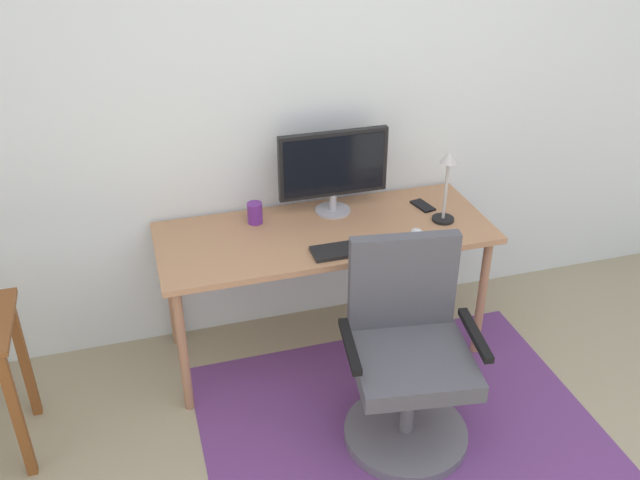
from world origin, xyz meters
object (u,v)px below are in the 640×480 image
at_px(coffee_cup, 255,213).
at_px(cell_phone, 423,206).
at_px(computer_mouse, 418,234).
at_px(office_chair, 407,365).
at_px(keyboard, 357,248).
at_px(monitor, 333,167).
at_px(desk, 325,242).
at_px(desk_lamp, 447,177).

bearing_deg(coffee_cup, cell_phone, -4.91).
distance_m(computer_mouse, office_chair, 0.65).
bearing_deg(office_chair, cell_phone, 71.91).
xyz_separation_m(keyboard, office_chair, (0.08, -0.46, -0.34)).
distance_m(keyboard, coffee_cup, 0.56).
distance_m(monitor, cell_phone, 0.53).
height_order(monitor, cell_phone, monitor).
bearing_deg(cell_phone, computer_mouse, -129.95).
xyz_separation_m(desk, office_chair, (0.17, -0.68, -0.27)).
relative_size(monitor, office_chair, 0.59).
bearing_deg(keyboard, computer_mouse, 5.47).
distance_m(desk, coffee_cup, 0.37).
xyz_separation_m(desk, desk_lamp, (0.59, -0.07, 0.30)).
bearing_deg(desk_lamp, cell_phone, 101.61).
distance_m(computer_mouse, coffee_cup, 0.80).
xyz_separation_m(desk_lamp, office_chair, (-0.42, -0.61, -0.57)).
height_order(computer_mouse, office_chair, office_chair).
distance_m(monitor, office_chair, 1.04).
xyz_separation_m(computer_mouse, coffee_cup, (-0.72, 0.36, 0.04)).
bearing_deg(desk_lamp, keyboard, -163.47).
bearing_deg(cell_phone, keyboard, -158.03).
bearing_deg(desk, cell_phone, 10.16).
relative_size(monitor, computer_mouse, 5.32).
height_order(monitor, desk_lamp, monitor).
relative_size(desk_lamp, office_chair, 0.40).
xyz_separation_m(desk, keyboard, (0.09, -0.22, 0.08)).
height_order(computer_mouse, coffee_cup, coffee_cup).
relative_size(desk, office_chair, 1.75).
bearing_deg(desk_lamp, desk, 173.40).
relative_size(keyboard, desk_lamp, 1.15).
distance_m(monitor, keyboard, 0.46).
bearing_deg(monitor, desk_lamp, -26.48).
relative_size(coffee_cup, cell_phone, 0.76).
bearing_deg(cell_phone, monitor, 158.13).
distance_m(cell_phone, desk_lamp, 0.29).
bearing_deg(keyboard, cell_phone, 34.14).
xyz_separation_m(desk, monitor, (0.10, 0.18, 0.31)).
xyz_separation_m(coffee_cup, cell_phone, (0.87, -0.07, -0.05)).
distance_m(desk, cell_phone, 0.57).
bearing_deg(office_chair, keyboard, 108.33).
bearing_deg(desk, computer_mouse, -24.78).
distance_m(desk, office_chair, 0.75).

